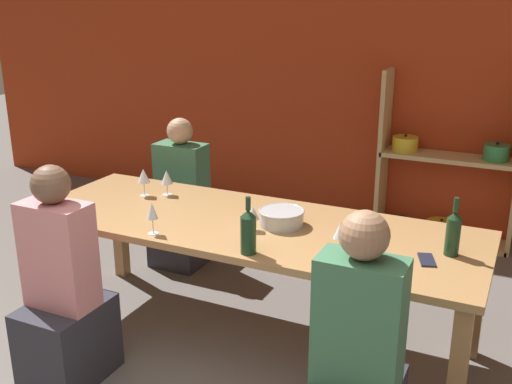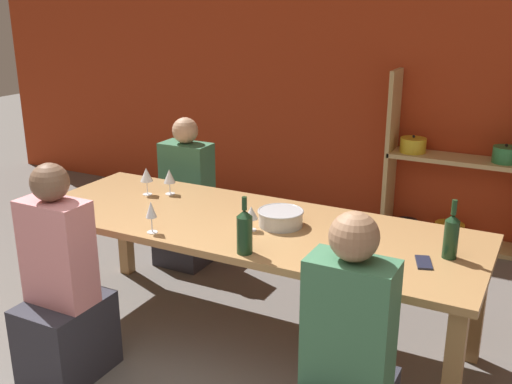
{
  "view_description": "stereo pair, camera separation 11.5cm",
  "coord_description": "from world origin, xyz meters",
  "views": [
    {
      "loc": [
        1.3,
        -1.3,
        1.97
      ],
      "look_at": [
        -0.1,
        1.65,
        0.9
      ],
      "focal_mm": 42.0,
      "sensor_mm": 36.0,
      "label": 1
    },
    {
      "loc": [
        1.41,
        -1.25,
        1.97
      ],
      "look_at": [
        -0.1,
        1.65,
        0.9
      ],
      "focal_mm": 42.0,
      "sensor_mm": 36.0,
      "label": 2
    }
  ],
  "objects": [
    {
      "name": "wine_bottle_dark",
      "position": [
        0.09,
        1.16,
        0.87
      ],
      "size": [
        0.08,
        0.08,
        0.3
      ],
      "color": "#19381E",
      "rests_on": "dining_table"
    },
    {
      "name": "wine_glass_red_b",
      "position": [
        -1.21,
        1.2,
        0.88
      ],
      "size": [
        0.06,
        0.06,
        0.18
      ],
      "color": "white",
      "rests_on": "dining_table"
    },
    {
      "name": "person_far_a",
      "position": [
        -1.05,
        2.35,
        0.41
      ],
      "size": [
        0.38,
        0.47,
        1.13
      ],
      "rotation": [
        0.0,
        0.0,
        3.14
      ],
      "color": "#2D2D38",
      "rests_on": "ground_plane"
    },
    {
      "name": "wall_back_red",
      "position": [
        0.0,
        3.83,
        1.35
      ],
      "size": [
        8.8,
        0.06,
        2.7
      ],
      "color": "#B23819",
      "rests_on": "ground_plane"
    },
    {
      "name": "cell_phone",
      "position": [
        0.91,
        1.45,
        0.76
      ],
      "size": [
        0.11,
        0.16,
        0.01
      ],
      "color": "#1E2338",
      "rests_on": "dining_table"
    },
    {
      "name": "mixing_bowl",
      "position": [
        0.09,
        1.58,
        0.8
      ],
      "size": [
        0.26,
        0.26,
        0.09
      ],
      "color": "#B7BABC",
      "rests_on": "dining_table"
    },
    {
      "name": "wine_glass_red_c",
      "position": [
        0.51,
        1.33,
        0.88
      ],
      "size": [
        0.07,
        0.07,
        0.18
      ],
      "color": "white",
      "rests_on": "dining_table"
    },
    {
      "name": "dining_table",
      "position": [
        -0.1,
        1.55,
        0.67
      ],
      "size": [
        2.63,
        0.93,
        0.75
      ],
      "color": "#AD7F4C",
      "rests_on": "ground_plane"
    },
    {
      "name": "wine_glass_red_d",
      "position": [
        -0.91,
        1.69,
        0.88
      ],
      "size": [
        0.08,
        0.08,
        0.18
      ],
      "color": "white",
      "rests_on": "dining_table"
    },
    {
      "name": "wine_glass_empty_a",
      "position": [
        -0.02,
        1.45,
        0.85
      ],
      "size": [
        0.07,
        0.07,
        0.14
      ],
      "color": "white",
      "rests_on": "dining_table"
    },
    {
      "name": "shelf_unit",
      "position": [
        0.68,
        3.63,
        0.52
      ],
      "size": [
        1.11,
        0.3,
        1.41
      ],
      "color": "tan",
      "rests_on": "ground_plane"
    },
    {
      "name": "wine_glass_red_a",
      "position": [
        -0.79,
        1.76,
        0.87
      ],
      "size": [
        0.08,
        0.08,
        0.17
      ],
      "color": "white",
      "rests_on": "dining_table"
    },
    {
      "name": "person_near_b",
      "position": [
        -0.8,
        0.78,
        0.44
      ],
      "size": [
        0.36,
        0.45,
        1.19
      ],
      "color": "#2D2D38",
      "rests_on": "ground_plane"
    },
    {
      "name": "wine_bottle_green",
      "position": [
        1.01,
        1.57,
        0.87
      ],
      "size": [
        0.07,
        0.07,
        0.3
      ],
      "color": "#19381E",
      "rests_on": "dining_table"
    },
    {
      "name": "wine_glass_white_a",
      "position": [
        -0.49,
        1.17,
        0.88
      ],
      "size": [
        0.06,
        0.06,
        0.18
      ],
      "color": "white",
      "rests_on": "dining_table"
    }
  ]
}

